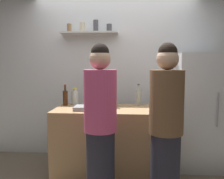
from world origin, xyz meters
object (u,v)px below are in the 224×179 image
object	(u,v)px
refrigerator	(197,111)
water_bottle_plastic	(75,97)
wine_bottle_green_glass	(113,99)
wine_bottle_dark_glass	(109,97)
person_brown_jacket	(166,129)
wine_bottle_amber_glass	(65,97)
utensil_holder	(159,102)
person_pink_top	(100,127)
baking_pan	(88,108)
wine_bottle_pale_glass	(138,97)

from	to	relation	value
refrigerator	water_bottle_plastic	xyz separation A→B (m)	(-1.76, -0.14, 0.20)
water_bottle_plastic	wine_bottle_green_glass	bearing A→B (deg)	-16.01
wine_bottle_dark_glass	person_brown_jacket	world-z (taller)	person_brown_jacket
wine_bottle_green_glass	person_brown_jacket	distance (m)	1.03
wine_bottle_amber_glass	refrigerator	bearing A→B (deg)	5.77
utensil_holder	wine_bottle_dark_glass	world-z (taller)	wine_bottle_dark_glass
utensil_holder	person_pink_top	xyz separation A→B (m)	(-0.70, -0.88, -0.12)
baking_pan	wine_bottle_amber_glass	xyz separation A→B (m)	(-0.38, 0.32, 0.09)
utensil_holder	wine_bottle_amber_glass	xyz separation A→B (m)	(-1.30, 0.02, 0.05)
wine_bottle_pale_glass	wine_bottle_dark_glass	world-z (taller)	wine_bottle_dark_glass
wine_bottle_pale_glass	person_brown_jacket	bearing A→B (deg)	-76.95
person_brown_jacket	person_pink_top	size ratio (longest dim) A/B	1.00
person_brown_jacket	person_pink_top	xyz separation A→B (m)	(-0.67, 0.04, 0.00)
wine_bottle_amber_glass	wine_bottle_dark_glass	distance (m)	0.62
baking_pan	water_bottle_plastic	distance (m)	0.46
refrigerator	person_pink_top	xyz separation A→B (m)	(-1.27, -1.09, 0.03)
wine_bottle_pale_glass	wine_bottle_dark_glass	xyz separation A→B (m)	(-0.41, -0.13, 0.00)
utensil_holder	wine_bottle_dark_glass	size ratio (longest dim) A/B	0.69
person_brown_jacket	person_pink_top	bearing A→B (deg)	106.01
wine_bottle_green_glass	person_pink_top	world-z (taller)	person_pink_top
person_brown_jacket	utensil_holder	bearing A→B (deg)	17.81
wine_bottle_amber_glass	person_brown_jacket	distance (m)	1.59
wine_bottle_pale_glass	water_bottle_plastic	xyz separation A→B (m)	(-0.91, -0.06, -0.01)
utensil_holder	refrigerator	bearing A→B (deg)	19.74
baking_pan	person_pink_top	xyz separation A→B (m)	(0.23, -0.58, -0.09)
utensil_holder	water_bottle_plastic	world-z (taller)	water_bottle_plastic
person_brown_jacket	wine_bottle_green_glass	bearing A→B (deg)	54.74
person_brown_jacket	refrigerator	bearing A→B (deg)	-8.65
baking_pan	utensil_holder	size ratio (longest dim) A/B	1.52
baking_pan	wine_bottle_amber_glass	world-z (taller)	wine_bottle_amber_glass
wine_bottle_amber_glass	wine_bottle_pale_glass	world-z (taller)	wine_bottle_pale_glass
utensil_holder	wine_bottle_amber_glass	world-z (taller)	wine_bottle_amber_glass
water_bottle_plastic	utensil_holder	bearing A→B (deg)	-3.48
wine_bottle_amber_glass	wine_bottle_pale_glass	size ratio (longest dim) A/B	0.99
person_pink_top	wine_bottle_amber_glass	bearing A→B (deg)	-149.12
utensil_holder	wine_bottle_amber_glass	bearing A→B (deg)	179.25
water_bottle_plastic	person_pink_top	size ratio (longest dim) A/B	0.14
water_bottle_plastic	wine_bottle_amber_glass	bearing A→B (deg)	-156.19
utensil_holder	wine_bottle_pale_glass	size ratio (longest dim) A/B	0.75
person_brown_jacket	wine_bottle_amber_glass	bearing A→B (deg)	73.17
baking_pan	person_pink_top	world-z (taller)	person_pink_top
wine_bottle_amber_glass	wine_bottle_green_glass	xyz separation A→B (m)	(0.69, -0.11, -0.00)
wine_bottle_amber_glass	person_brown_jacket	xyz separation A→B (m)	(1.27, -0.94, -0.18)
wine_bottle_dark_glass	wine_bottle_amber_glass	bearing A→B (deg)	178.61
wine_bottle_green_glass	wine_bottle_dark_glass	bearing A→B (deg)	127.42
wine_bottle_pale_glass	person_pink_top	size ratio (longest dim) A/B	0.18
person_brown_jacket	wine_bottle_dark_glass	bearing A→B (deg)	54.97
water_bottle_plastic	baking_pan	bearing A→B (deg)	-56.04
utensil_holder	wine_bottle_amber_glass	distance (m)	1.30
wine_bottle_dark_glass	person_pink_top	bearing A→B (deg)	-90.71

